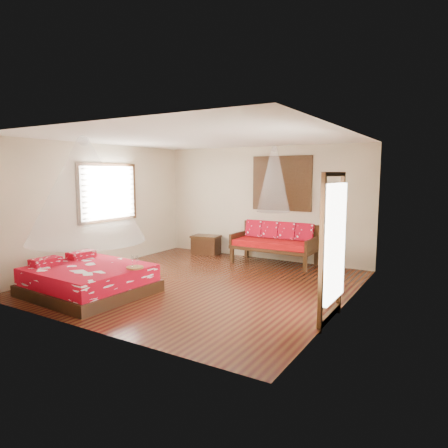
{
  "coord_description": "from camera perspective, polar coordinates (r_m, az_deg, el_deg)",
  "views": [
    {
      "loc": [
        4.33,
        -6.29,
        2.14
      ],
      "look_at": [
        0.3,
        0.38,
        1.15
      ],
      "focal_mm": 32.0,
      "sensor_mm": 36.0,
      "label": 1
    }
  ],
  "objects": [
    {
      "name": "room",
      "position": [
        7.67,
        -3.36,
        1.69
      ],
      "size": [
        5.54,
        5.54,
        2.84
      ],
      "color": "black",
      "rests_on": "ground"
    },
    {
      "name": "bed",
      "position": [
        7.6,
        -18.79,
        -7.55
      ],
      "size": [
        2.06,
        1.88,
        0.63
      ],
      "rotation": [
        0.0,
        0.0,
        -0.05
      ],
      "color": "black",
      "rests_on": "floor"
    },
    {
      "name": "daybed",
      "position": [
        9.62,
        7.32,
        -2.49
      ],
      "size": [
        1.97,
        0.87,
        0.98
      ],
      "color": "black",
      "rests_on": "floor"
    },
    {
      "name": "storage_chest",
      "position": [
        10.68,
        -2.58,
        -2.94
      ],
      "size": [
        0.8,
        0.65,
        0.5
      ],
      "rotation": [
        0.0,
        0.0,
        0.18
      ],
      "color": "black",
      "rests_on": "floor"
    },
    {
      "name": "shutter_panel",
      "position": [
        9.79,
        8.23,
        5.76
      ],
      "size": [
        1.52,
        0.06,
        1.32
      ],
      "color": "black",
      "rests_on": "wall_back"
    },
    {
      "name": "window_left",
      "position": [
        9.58,
        -16.2,
        4.32
      ],
      "size": [
        0.1,
        1.74,
        1.34
      ],
      "color": "black",
      "rests_on": "wall_left"
    },
    {
      "name": "glazed_door",
      "position": [
        6.01,
        15.11,
        -3.27
      ],
      "size": [
        0.08,
        1.02,
        2.16
      ],
      "color": "black",
      "rests_on": "floor"
    },
    {
      "name": "wine_tray",
      "position": [
        7.13,
        -12.63,
        -5.71
      ],
      "size": [
        0.3,
        0.3,
        0.23
      ],
      "rotation": [
        0.0,
        0.0,
        0.23
      ],
      "color": "brown",
      "rests_on": "bed"
    },
    {
      "name": "mosquito_net_main",
      "position": [
        7.35,
        -19.23,
        4.58
      ],
      "size": [
        2.02,
        2.02,
        1.8
      ],
      "primitive_type": "cone",
      "color": "white",
      "rests_on": "ceiling"
    },
    {
      "name": "mosquito_net_daybed",
      "position": [
        9.36,
        7.12,
        6.33
      ],
      "size": [
        0.77,
        0.77,
        1.5
      ],
      "primitive_type": "cone",
      "color": "white",
      "rests_on": "ceiling"
    }
  ]
}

